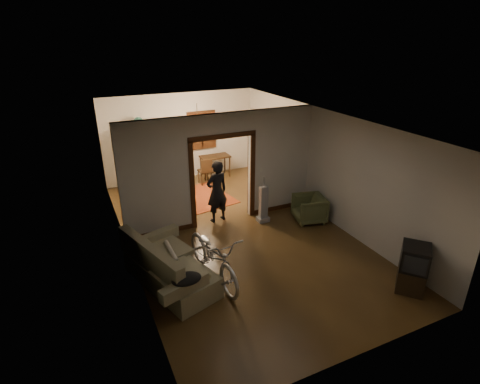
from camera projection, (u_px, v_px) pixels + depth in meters
floor at (235, 232)px, 9.18m from camera, size 5.00×8.50×0.01m
ceiling at (234, 119)px, 8.08m from camera, size 5.00×8.50×0.01m
wall_back at (181, 137)px, 12.17m from camera, size 5.00×0.02×2.80m
wall_left at (123, 198)px, 7.66m from camera, size 0.02×8.50×2.80m
wall_right at (323, 165)px, 9.60m from camera, size 0.02×8.50×2.80m
partition_wall at (222, 169)px, 9.26m from camera, size 5.00×0.14×2.80m
door_casing at (222, 181)px, 9.38m from camera, size 1.74×0.20×2.32m
far_window at (202, 130)px, 12.35m from camera, size 0.98×0.06×1.28m
chandelier at (197, 118)px, 10.34m from camera, size 0.24×0.24×0.24m
light_switch at (261, 170)px, 9.66m from camera, size 0.08×0.01×0.12m
sofa at (170, 262)px, 7.16m from camera, size 1.51×2.25×0.95m
rolled_paper at (171, 251)px, 7.42m from camera, size 0.10×0.78×0.10m
jacket at (186, 279)px, 6.34m from camera, size 0.52×0.39×0.15m
bicycle at (213, 255)px, 7.28m from camera, size 0.89×2.07×1.06m
armchair at (309, 209)px, 9.62m from camera, size 0.91×0.90×0.69m
tv_stand at (411, 278)px, 7.08m from camera, size 0.72×0.72×0.48m
crt_tv at (415, 258)px, 6.89m from camera, size 0.73×0.73×0.47m
vacuum at (263, 204)px, 9.55m from camera, size 0.35×0.31×0.97m
person at (217, 192)px, 9.47m from camera, size 0.65×0.49×1.62m
oriental_rug at (203, 197)px, 11.15m from camera, size 1.75×2.13×0.01m
locker at (142, 157)px, 11.61m from camera, size 0.99×0.60×1.91m
globe at (139, 126)px, 11.22m from camera, size 0.30×0.30×0.30m
desk at (215, 166)px, 12.63m from camera, size 1.03×0.66×0.72m
desk_chair at (205, 171)px, 12.00m from camera, size 0.44×0.44×0.87m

